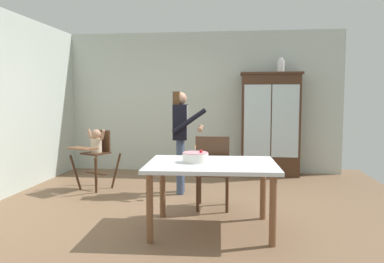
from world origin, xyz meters
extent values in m
plane|color=brown|center=(0.00, 0.00, 0.00)|extent=(6.24, 6.24, 0.00)
cube|color=beige|center=(0.00, 2.63, 1.35)|extent=(5.32, 0.06, 2.70)
cube|color=#422819|center=(1.30, 2.37, 0.93)|extent=(1.05, 0.42, 1.86)
cube|color=#422819|center=(1.30, 2.37, 1.88)|extent=(1.11, 0.48, 0.04)
cube|color=silver|center=(1.05, 2.15, 1.02)|extent=(0.47, 0.01, 1.30)
cube|color=silver|center=(1.55, 2.15, 1.02)|extent=(0.47, 0.01, 1.30)
cube|color=#422819|center=(1.30, 2.37, 1.02)|extent=(0.97, 0.36, 0.02)
cylinder|color=white|center=(1.47, 2.37, 2.01)|extent=(0.13, 0.13, 0.22)
cylinder|color=white|center=(1.47, 2.37, 2.15)|extent=(0.07, 0.07, 0.05)
cylinder|color=#422819|center=(-1.80, 0.82, 0.28)|extent=(0.18, 0.10, 0.56)
cylinder|color=#422819|center=(-1.40, 0.64, 0.28)|extent=(0.10, 0.18, 0.56)
cylinder|color=#422819|center=(-1.62, 1.22, 0.28)|extent=(0.10, 0.18, 0.56)
cylinder|color=#422819|center=(-1.22, 1.04, 0.28)|extent=(0.18, 0.10, 0.56)
cube|color=#422819|center=(-1.51, 0.93, 0.25)|extent=(0.40, 0.21, 0.02)
cube|color=#422819|center=(-1.51, 0.93, 0.57)|extent=(0.45, 0.45, 0.02)
cube|color=#422819|center=(-1.44, 1.07, 0.76)|extent=(0.29, 0.16, 0.34)
cube|color=brown|center=(-1.62, 0.68, 0.68)|extent=(0.50, 0.40, 0.02)
cylinder|color=beige|center=(-1.50, 0.95, 0.70)|extent=(0.17, 0.17, 0.22)
sphere|color=tan|center=(-1.50, 0.95, 0.87)|extent=(0.15, 0.15, 0.15)
cylinder|color=tan|center=(-1.63, 1.01, 0.86)|extent=(0.11, 0.08, 0.17)
cylinder|color=tan|center=(-1.37, 0.89, 0.86)|extent=(0.11, 0.08, 0.17)
cylinder|color=#3D4C6B|center=(-0.14, 0.76, 0.41)|extent=(0.11, 0.11, 0.82)
cylinder|color=#3D4C6B|center=(-0.15, 0.93, 0.41)|extent=(0.11, 0.11, 0.82)
cube|color=black|center=(-0.15, 0.85, 1.08)|extent=(0.22, 0.37, 0.52)
cube|color=white|center=(-0.04, 0.85, 1.08)|extent=(0.01, 0.06, 0.49)
sphere|color=tan|center=(-0.15, 0.85, 1.43)|extent=(0.19, 0.19, 0.19)
cube|color=brown|center=(-0.20, 0.84, 1.31)|extent=(0.11, 0.21, 0.44)
cylinder|color=black|center=(0.00, 0.65, 1.10)|extent=(0.49, 0.10, 0.37)
sphere|color=tan|center=(0.16, 0.66, 0.99)|extent=(0.08, 0.08, 0.08)
cylinder|color=black|center=(-0.02, 1.06, 1.10)|extent=(0.49, 0.10, 0.37)
sphere|color=tan|center=(0.14, 1.06, 0.99)|extent=(0.08, 0.08, 0.08)
cube|color=silver|center=(0.43, -0.72, 0.72)|extent=(1.43, 1.08, 0.04)
cylinder|color=brown|center=(-0.15, -1.17, 0.35)|extent=(0.07, 0.07, 0.70)
cylinder|color=brown|center=(1.05, -1.11, 0.35)|extent=(0.07, 0.07, 0.70)
cylinder|color=brown|center=(-0.19, -0.33, 0.35)|extent=(0.07, 0.07, 0.70)
cylinder|color=brown|center=(1.01, -0.27, 0.35)|extent=(0.07, 0.07, 0.70)
cylinder|color=white|center=(0.25, -0.70, 0.79)|extent=(0.28, 0.28, 0.10)
cylinder|color=pink|center=(0.25, -0.70, 0.84)|extent=(0.27, 0.27, 0.01)
cylinder|color=#F2E5CC|center=(0.25, -0.70, 0.88)|extent=(0.01, 0.01, 0.06)
cone|color=yellow|center=(0.25, -0.70, 0.92)|extent=(0.02, 0.02, 0.02)
sphere|color=red|center=(0.31, -0.74, 0.87)|extent=(0.04, 0.04, 0.04)
cylinder|color=#422819|center=(0.57, 0.30, 0.23)|extent=(0.04, 0.04, 0.45)
cylinder|color=#422819|center=(0.20, 0.29, 0.23)|extent=(0.04, 0.04, 0.45)
cylinder|color=#422819|center=(0.58, -0.07, 0.23)|extent=(0.04, 0.04, 0.45)
cylinder|color=#422819|center=(0.21, -0.08, 0.23)|extent=(0.04, 0.04, 0.45)
cube|color=brown|center=(0.39, 0.11, 0.47)|extent=(0.45, 0.45, 0.03)
cube|color=#422819|center=(0.39, -0.09, 0.72)|extent=(0.42, 0.05, 0.48)
cylinder|color=#422819|center=(0.58, -0.09, 0.72)|extent=(0.03, 0.03, 0.48)
cylinder|color=#422819|center=(0.20, -0.09, 0.72)|extent=(0.03, 0.03, 0.48)
camera|label=1|loc=(0.70, -4.75, 1.43)|focal=35.53mm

